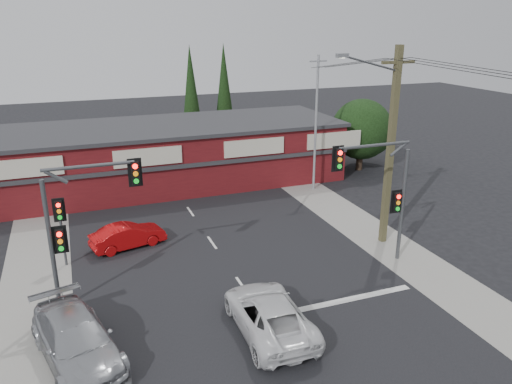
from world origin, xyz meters
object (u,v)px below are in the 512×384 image
object	(u,v)px
silver_suv	(76,340)
utility_pole	(389,142)
red_sedan	(128,236)
shop_building	(154,155)
white_suv	(269,314)

from	to	relation	value
silver_suv	utility_pole	world-z (taller)	utility_pole
red_sedan	shop_building	world-z (taller)	shop_building
utility_pole	silver_suv	bearing A→B (deg)	-163.27
silver_suv	utility_pole	distance (m)	16.61
shop_building	red_sedan	bearing A→B (deg)	-107.56
silver_suv	utility_pole	xyz separation A→B (m)	(15.28, 4.59, 4.62)
red_sedan	silver_suv	bearing A→B (deg)	148.40
red_sedan	utility_pole	xyz separation A→B (m)	(12.51, -4.03, 4.78)
white_suv	red_sedan	distance (m)	10.17
white_suv	red_sedan	world-z (taller)	white_suv
utility_pole	white_suv	bearing A→B (deg)	-148.01
white_suv	utility_pole	distance (m)	11.08
red_sedan	utility_pole	distance (m)	13.99
shop_building	utility_pole	bearing A→B (deg)	-56.24
utility_pole	red_sedan	bearing A→B (deg)	162.13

